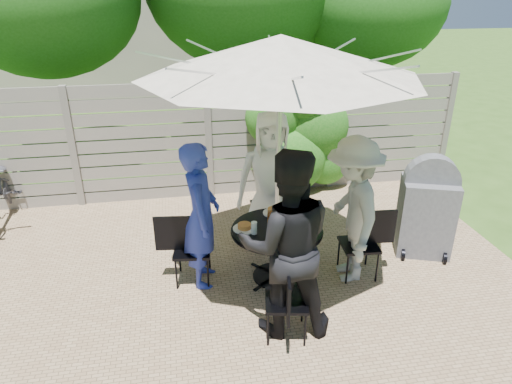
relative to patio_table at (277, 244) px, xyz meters
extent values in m
plane|color=#304D18|center=(-0.54, -0.57, -0.46)|extent=(60.00, 60.00, 0.00)
cube|color=#9B7D5A|center=(-0.54, -0.07, -0.45)|extent=(7.00, 6.00, 0.02)
cube|color=gray|center=(-0.54, 2.43, 0.46)|extent=(8.00, 0.10, 1.85)
ellipsoid|color=#186116|center=(0.86, 2.28, 0.44)|extent=(1.20, 0.70, 1.80)
cube|color=#A29287|center=(-0.54, 11.43, 2.04)|extent=(10.00, 6.00, 5.00)
ellipsoid|color=#1C5213|center=(2.66, 4.23, 2.37)|extent=(2.80, 2.80, 2.38)
cylinder|color=black|center=(0.00, 0.00, 0.19)|extent=(1.12, 1.12, 0.03)
cylinder|color=black|center=(0.00, 0.00, -0.14)|extent=(0.07, 0.07, 0.65)
cylinder|color=black|center=(0.00, 0.00, -0.44)|extent=(0.54, 0.54, 0.04)
cylinder|color=silver|center=(0.00, 0.00, 0.82)|extent=(0.05, 0.05, 2.57)
cone|color=beige|center=(0.00, 0.00, 2.05)|extent=(3.11, 3.11, 0.39)
cube|color=black|center=(0.11, 0.94, -0.01)|extent=(0.45, 0.45, 0.04)
cube|color=black|center=(0.11, 1.17, 0.24)|extent=(0.04, 0.45, 0.46)
imported|color=white|center=(0.10, 0.82, 0.43)|extent=(0.93, 0.66, 1.77)
cube|color=black|center=(-0.94, 0.11, -0.05)|extent=(0.45, 0.45, 0.03)
cube|color=black|center=(-1.14, 0.14, 0.17)|extent=(0.40, 0.08, 0.41)
imported|color=#2533A1|center=(-0.82, 0.10, 0.38)|extent=(0.47, 0.66, 1.68)
cube|color=black|center=(-0.11, -0.94, -0.05)|extent=(0.47, 0.47, 0.03)
cube|color=black|center=(-0.15, -1.14, 0.16)|extent=(0.10, 0.40, 0.41)
imported|color=black|center=(-0.10, -0.82, 0.48)|extent=(1.00, 0.82, 1.89)
cube|color=black|center=(0.94, -0.11, -0.05)|extent=(0.43, 0.43, 0.03)
cube|color=black|center=(1.14, -0.13, 0.17)|extent=(0.41, 0.05, 0.41)
imported|color=#ACADA8|center=(0.82, -0.10, 0.39)|extent=(0.76, 1.17, 1.70)
cylinder|color=white|center=(0.04, 0.36, 0.21)|extent=(0.26, 0.26, 0.01)
cylinder|color=#C17438|center=(0.04, 0.36, 0.24)|extent=(0.15, 0.15, 0.05)
cylinder|color=white|center=(-0.36, 0.04, 0.21)|extent=(0.26, 0.26, 0.01)
cylinder|color=#C17438|center=(-0.36, 0.04, 0.24)|extent=(0.15, 0.15, 0.05)
cylinder|color=white|center=(-0.04, -0.36, 0.21)|extent=(0.26, 0.26, 0.01)
cylinder|color=#C17438|center=(-0.04, -0.36, 0.24)|extent=(0.15, 0.15, 0.05)
cylinder|color=white|center=(0.36, -0.04, 0.21)|extent=(0.26, 0.26, 0.01)
cylinder|color=#C17438|center=(0.36, -0.04, 0.24)|extent=(0.15, 0.15, 0.05)
cylinder|color=white|center=(0.14, -0.32, 0.21)|extent=(0.24, 0.24, 0.01)
cylinder|color=#C17438|center=(0.14, -0.32, 0.24)|extent=(0.14, 0.14, 0.05)
cylinder|color=silver|center=(-0.27, -0.07, 0.27)|extent=(0.07, 0.07, 0.14)
cylinder|color=silver|center=(0.07, -0.27, 0.27)|extent=(0.07, 0.07, 0.14)
cylinder|color=silver|center=(0.27, 0.07, 0.27)|extent=(0.07, 0.07, 0.14)
cylinder|color=#59280C|center=(-0.05, 0.06, 0.28)|extent=(0.09, 0.09, 0.16)
cylinder|color=#C6B293|center=(0.13, 0.21, 0.26)|extent=(0.08, 0.08, 0.12)
cube|color=slate|center=(1.95, 0.24, 0.03)|extent=(0.77, 0.68, 0.98)
cylinder|color=slate|center=(1.95, 0.24, 0.52)|extent=(0.68, 0.41, 0.65)
camera|label=1|loc=(-1.01, -4.33, 2.67)|focal=32.00mm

